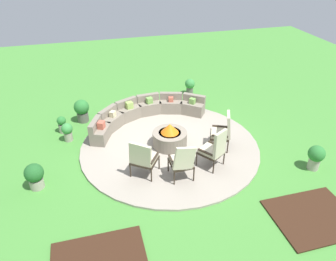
% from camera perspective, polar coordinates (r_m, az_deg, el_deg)
% --- Properties ---
extents(ground_plane, '(24.00, 24.00, 0.00)m').
position_cam_1_polar(ground_plane, '(9.56, 0.31, -2.91)').
color(ground_plane, '#478C38').
extents(patio_circle, '(5.27, 5.27, 0.06)m').
position_cam_1_polar(patio_circle, '(9.54, 0.31, -2.76)').
color(patio_circle, '#9E9384').
rests_on(patio_circle, ground_plane).
extents(mulch_bed_right, '(1.83, 1.51, 0.04)m').
position_cam_1_polar(mulch_bed_right, '(8.10, 24.53, -13.85)').
color(mulch_bed_right, '#382114').
rests_on(mulch_bed_right, ground_plane).
extents(fire_pit, '(1.01, 1.01, 0.73)m').
position_cam_1_polar(fire_pit, '(9.37, 0.32, -1.18)').
color(fire_pit, gray).
rests_on(fire_pit, patio_circle).
extents(curved_stone_bench, '(4.03, 1.98, 0.67)m').
position_cam_1_polar(curved_stone_bench, '(10.70, -4.42, 3.18)').
color(curved_stone_bench, gray).
rests_on(curved_stone_bench, patio_circle).
extents(lounge_chair_front_left, '(0.84, 0.84, 1.09)m').
position_cam_1_polar(lounge_chair_front_left, '(8.10, -4.49, -4.85)').
color(lounge_chair_front_left, '#2D2319').
rests_on(lounge_chair_front_left, patio_circle).
extents(lounge_chair_front_right, '(0.60, 0.60, 1.09)m').
position_cam_1_polar(lounge_chair_front_right, '(7.99, 2.55, -5.45)').
color(lounge_chair_front_right, '#2D2319').
rests_on(lounge_chair_front_right, patio_circle).
extents(lounge_chair_back_left, '(0.78, 0.81, 1.15)m').
position_cam_1_polar(lounge_chair_back_left, '(8.45, 8.29, -3.23)').
color(lounge_chair_back_left, '#2D2319').
rests_on(lounge_chair_back_left, patio_circle).
extents(lounge_chair_back_right, '(0.75, 0.77, 1.12)m').
position_cam_1_polar(lounge_chair_back_right, '(9.27, 9.85, 0.03)').
color(lounge_chair_back_right, '#2D2319').
rests_on(lounge_chair_back_right, patio_circle).
extents(potted_plant_0, '(0.39, 0.39, 0.62)m').
position_cam_1_polar(potted_plant_0, '(12.67, 3.92, 8.04)').
color(potted_plant_0, '#605B56').
rests_on(potted_plant_0, ground_plane).
extents(potted_plant_1, '(0.44, 0.44, 0.71)m').
position_cam_1_polar(potted_plant_1, '(9.33, 24.92, -4.16)').
color(potted_plant_1, '#A89E8E').
rests_on(potted_plant_1, ground_plane).
extents(potted_plant_2, '(0.50, 0.50, 0.78)m').
position_cam_1_polar(potted_plant_2, '(11.03, -15.15, 3.61)').
color(potted_plant_2, '#605B56').
rests_on(potted_plant_2, ground_plane).
extents(potted_plant_3, '(0.28, 0.28, 0.56)m').
position_cam_1_polar(potted_plant_3, '(10.65, -18.42, 1.10)').
color(potted_plant_3, '#A89E8E').
rests_on(potted_plant_3, ground_plane).
extents(potted_plant_4, '(0.34, 0.34, 0.60)m').
position_cam_1_polar(potted_plant_4, '(10.13, -17.54, -0.08)').
color(potted_plant_4, '#A89E8E').
rests_on(potted_plant_4, ground_plane).
extents(potted_plant_5, '(0.47, 0.47, 0.69)m').
position_cam_1_polar(potted_plant_5, '(8.55, -22.74, -7.40)').
color(potted_plant_5, '#A89E8E').
rests_on(potted_plant_5, ground_plane).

